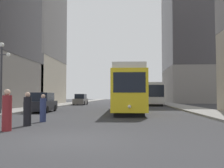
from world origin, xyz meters
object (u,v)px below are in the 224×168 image
Objects in this scene: pedestrian_crossing_far at (43,109)px; streetcar at (128,90)px; parked_car_left_near at (42,103)px; lamp_post_left_near at (1,67)px; pedestrian_crossing_near at (27,110)px; transit_bus at (151,93)px; pedestrian_on_sidewalk at (7,111)px; parked_car_left_mid at (81,100)px.

streetcar is at bearing -86.99° from pedestrian_crossing_far.
lamp_post_left_near reaches higher than parked_car_left_near.
streetcar is 13.07m from pedestrian_crossing_near.
transit_bus reaches higher than pedestrian_crossing_far.
pedestrian_on_sidewalk is 0.33× the size of lamp_post_left_near.
transit_bus is 7.09× the size of pedestrian_on_sidewalk.
streetcar reaches higher than pedestrian_on_sidewalk.
pedestrian_on_sidewalk is at bearing 115.49° from pedestrian_crossing_far.
parked_car_left_mid is at bearing 113.08° from streetcar.
parked_car_left_mid is (0.00, 19.00, -0.00)m from parked_car_left_near.
pedestrian_crossing_far is at bearing -61.04° from pedestrian_crossing_near.
pedestrian_crossing_far is (3.07, -27.74, -0.09)m from parked_car_left_mid.
parked_car_left_near is 1.09× the size of parked_car_left_mid.
pedestrian_crossing_near is at bearing 116.35° from pedestrian_crossing_far.
parked_car_left_mid is at bearing 85.30° from lamp_post_left_near.
pedestrian_crossing_far is (3.07, -8.74, -0.09)m from parked_car_left_near.
streetcar is at bearing -10.40° from pedestrian_on_sidewalk.
pedestrian_crossing_far is at bearing -108.59° from transit_bus.
streetcar is 11.37m from lamp_post_left_near.
transit_bus is at bearing 77.03° from streetcar.
pedestrian_on_sidewalk is (2.81, -31.64, 0.00)m from parked_car_left_mid.
streetcar is 19.54m from parked_car_left_mid.
parked_car_left_mid is at bearing 178.50° from transit_bus.
pedestrian_crossing_far is at bearing -42.95° from lamp_post_left_near.
pedestrian_crossing_near is at bearing -77.66° from parked_car_left_near.
transit_bus is at bearing 0.33° from parked_car_left_mid.
streetcar reaches higher than pedestrian_crossing_far.
pedestrian_crossing_far is (0.11, 2.04, -0.05)m from pedestrian_crossing_near.
transit_bus is 2.88× the size of parked_car_left_mid.
streetcar is 8.57× the size of pedestrian_crossing_near.
transit_bus is 2.31× the size of lamp_post_left_near.
pedestrian_crossing_near is 1.87m from pedestrian_on_sidewalk.
lamp_post_left_near is at bearing -117.86° from parked_car_left_near.
transit_bus is 26.84m from lamp_post_left_near.
lamp_post_left_near is at bearing -21.94° from pedestrian_crossing_near.
parked_car_left_near is 3.02× the size of pedestrian_crossing_far.
parked_car_left_near reaches higher than pedestrian_on_sidewalk.
parked_car_left_mid is 2.77× the size of pedestrian_crossing_far.
parked_car_left_near is 0.87× the size of lamp_post_left_near.
lamp_post_left_near reaches higher than pedestrian_crossing_near.
transit_bus is at bearing 59.44° from lamp_post_left_near.
parked_car_left_near is at bearing -172.47° from streetcar.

